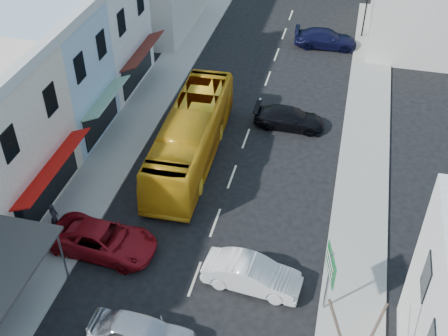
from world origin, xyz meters
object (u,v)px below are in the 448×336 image
Objects in this scene: traffic_signal at (366,7)px; car_silver at (142,335)px; car_white at (252,275)px; car_red at (103,240)px; pedestrian_left at (55,218)px; bus at (191,138)px; direction_sign at (328,282)px.

car_silver is at bearing 93.61° from traffic_signal.
car_red is (-7.69, 0.46, 0.00)m from car_white.
traffic_signal reaches higher than pedestrian_left.
pedestrian_left is 31.03m from traffic_signal.
bus is 6.82× the size of pedestrian_left.
direction_sign is at bearing 106.13° from traffic_signal.
direction_sign is 29.13m from traffic_signal.
car_silver is at bearing -137.75° from car_red.
car_red is at bearing 84.50° from traffic_signal.
traffic_signal is at bearing 62.84° from bus.
pedestrian_left reaches higher than car_red.
car_silver is 1.00× the size of car_white.
car_white is 7.70m from car_red.
bus is 21.75m from traffic_signal.
pedestrian_left is 0.45× the size of direction_sign.
car_silver is 8.33m from direction_sign.
bus is 8.74m from car_red.
traffic_signal is at bearing -18.38° from car_red.
direction_sign is at bearing -91.62° from car_red.
bus reaches higher than car_white.
traffic_signal reaches higher than car_white.
direction_sign reaches higher than pedestrian_left.
traffic_signal is (7.64, 32.85, 2.03)m from car_silver.
car_red is 2.71× the size of pedestrian_left.
pedestrian_left is (-10.62, 1.08, 0.30)m from car_white.
car_red is 3.01m from pedestrian_left.
pedestrian_left is 14.22m from direction_sign.
traffic_signal reaches higher than car_red.
car_silver and car_red have the same top height.
bus is 13.36m from car_silver.
car_red is at bearing -122.17° from pedestrian_left.
car_red is 0.84× the size of traffic_signal.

